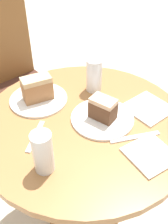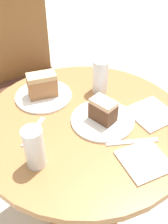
{
  "view_description": "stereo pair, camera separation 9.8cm",
  "coord_description": "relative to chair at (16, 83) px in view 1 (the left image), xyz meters",
  "views": [
    {
      "loc": [
        -0.43,
        -0.62,
        1.44
      ],
      "look_at": [
        0.0,
        0.0,
        0.8
      ],
      "focal_mm": 42.0,
      "sensor_mm": 36.0,
      "label": 1
    },
    {
      "loc": [
        -0.34,
        -0.67,
        1.44
      ],
      "look_at": [
        0.0,
        0.0,
        0.8
      ],
      "focal_mm": 42.0,
      "sensor_mm": 36.0,
      "label": 2
    }
  ],
  "objects": [
    {
      "name": "table",
      "position": [
        -0.01,
        -0.78,
        0.09
      ],
      "size": [
        0.81,
        0.81,
        0.76
      ],
      "color": "#9E6B3D",
      "rests_on": "ground_plane"
    },
    {
      "name": "napkin_side",
      "position": [
        0.07,
        -1.05,
        0.26
      ],
      "size": [
        0.15,
        0.15,
        0.01
      ],
      "rotation": [
        0.0,
        0.0,
        -0.04
      ],
      "color": "silver",
      "rests_on": "table"
    },
    {
      "name": "plate_near",
      "position": [
        0.05,
        -0.82,
        0.26
      ],
      "size": [
        0.24,
        0.24,
        0.01
      ],
      "color": "white",
      "rests_on": "table"
    },
    {
      "name": "cake_slice_near",
      "position": [
        0.05,
        -0.82,
        0.31
      ],
      "size": [
        0.09,
        0.11,
        0.09
      ],
      "rotation": [
        0.0,
        0.0,
        0.35
      ],
      "color": "brown",
      "rests_on": "plate_near"
    },
    {
      "name": "spoon",
      "position": [
        -0.2,
        -0.75,
        0.26
      ],
      "size": [
        0.13,
        0.12,
        0.0
      ],
      "rotation": [
        0.0,
        0.0,
        0.77
      ],
      "color": "silver",
      "rests_on": "table"
    },
    {
      "name": "cake_slice_far",
      "position": [
        -0.1,
        -0.57,
        0.32
      ],
      "size": [
        0.13,
        0.08,
        0.1
      ],
      "rotation": [
        0.0,
        0.0,
        4.56
      ],
      "color": "#9E6B42",
      "rests_on": "plate_far"
    },
    {
      "name": "chair",
      "position": [
        0.0,
        0.0,
        0.0
      ],
      "size": [
        0.47,
        0.49,
        0.98
      ],
      "rotation": [
        0.0,
        0.0,
        0.11
      ],
      "color": "brown",
      "rests_on": "ground_plane"
    },
    {
      "name": "plate_far",
      "position": [
        -0.1,
        -0.57,
        0.26
      ],
      "size": [
        0.24,
        0.24,
        0.01
      ],
      "color": "white",
      "rests_on": "table"
    },
    {
      "name": "glass_lemonade",
      "position": [
        0.14,
        -0.64,
        0.32
      ],
      "size": [
        0.07,
        0.07,
        0.15
      ],
      "color": "beige",
      "rests_on": "table"
    },
    {
      "name": "ground_plane",
      "position": [
        -0.01,
        -0.78,
        -0.5
      ],
      "size": [
        8.0,
        8.0,
        0.0
      ],
      "primitive_type": "plane",
      "color": "beige"
    },
    {
      "name": "napkin_stack",
      "position": [
        0.24,
        -0.87,
        0.26
      ],
      "size": [
        0.17,
        0.17,
        0.01
      ],
      "rotation": [
        0.0,
        0.0,
        0.07
      ],
      "color": "silver",
      "rests_on": "table"
    },
    {
      "name": "fork",
      "position": [
        0.09,
        -0.96,
        0.26
      ],
      "size": [
        0.18,
        0.08,
        0.0
      ],
      "rotation": [
        0.0,
        0.0,
        2.79
      ],
      "color": "silver",
      "rests_on": "table"
    },
    {
      "name": "glass_water",
      "position": [
        -0.24,
        -0.9,
        0.32
      ],
      "size": [
        0.06,
        0.06,
        0.15
      ],
      "color": "silver",
      "rests_on": "table"
    }
  ]
}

